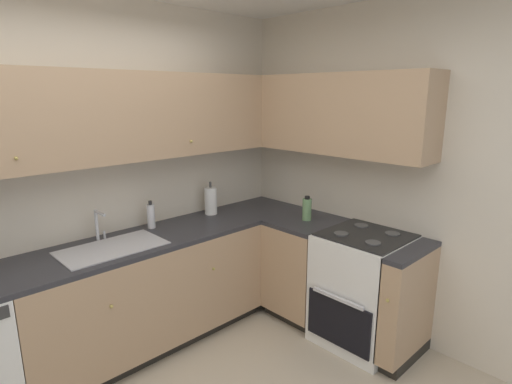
% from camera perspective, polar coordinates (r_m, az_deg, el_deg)
% --- Properties ---
extents(wall_back, '(4.04, 0.05, 2.62)m').
position_cam_1_polar(wall_back, '(3.20, -25.50, 0.94)').
color(wall_back, beige).
rests_on(wall_back, ground_plane).
extents(wall_right, '(0.05, 3.22, 2.62)m').
position_cam_1_polar(wall_right, '(3.34, 20.29, 1.89)').
color(wall_right, beige).
rests_on(wall_right, ground_plane).
extents(lower_cabinets_back, '(1.88, 0.62, 0.85)m').
position_cam_1_polar(lower_cabinets_back, '(3.37, -14.96, -13.56)').
color(lower_cabinets_back, tan).
rests_on(lower_cabinets_back, ground_plane).
extents(countertop_back, '(3.09, 0.60, 0.03)m').
position_cam_1_polar(countertop_back, '(3.19, -15.45, -6.57)').
color(countertop_back, '#2D2D33').
rests_on(countertop_back, lower_cabinets_back).
extents(lower_cabinets_right, '(0.62, 1.27, 0.85)m').
position_cam_1_polar(lower_cabinets_right, '(3.58, 9.61, -11.56)').
color(lower_cabinets_right, tan).
rests_on(lower_cabinets_right, ground_plane).
extents(countertop_right, '(0.60, 1.27, 0.03)m').
position_cam_1_polar(countertop_right, '(3.42, 9.87, -4.91)').
color(countertop_right, '#2D2D33').
rests_on(countertop_right, lower_cabinets_right).
extents(oven_range, '(0.68, 0.62, 1.03)m').
position_cam_1_polar(oven_range, '(3.41, 14.68, -12.77)').
color(oven_range, white).
rests_on(oven_range, ground_plane).
extents(upper_cabinets_back, '(2.77, 0.34, 0.63)m').
position_cam_1_polar(upper_cabinets_back, '(3.07, -20.47, 9.71)').
color(upper_cabinets_back, tan).
extents(upper_cabinets_right, '(0.32, 1.81, 0.63)m').
position_cam_1_polar(upper_cabinets_right, '(3.46, 9.64, 10.71)').
color(upper_cabinets_right, tan).
extents(sink, '(0.70, 0.40, 0.10)m').
position_cam_1_polar(sink, '(3.07, -19.31, -8.10)').
color(sink, '#B7B7BC').
rests_on(sink, countertop_back).
extents(faucet, '(0.07, 0.16, 0.23)m').
position_cam_1_polar(faucet, '(3.20, -21.07, -4.01)').
color(faucet, silver).
rests_on(faucet, countertop_back).
extents(soap_bottle, '(0.06, 0.06, 0.22)m').
position_cam_1_polar(soap_bottle, '(3.39, -14.40, -3.23)').
color(soap_bottle, silver).
rests_on(soap_bottle, countertop_back).
extents(paper_towel_roll, '(0.11, 0.11, 0.30)m').
position_cam_1_polar(paper_towel_roll, '(3.68, -6.31, -1.20)').
color(paper_towel_roll, white).
rests_on(paper_towel_roll, countertop_back).
extents(oil_bottle, '(0.08, 0.08, 0.21)m').
position_cam_1_polar(oil_bottle, '(3.51, 7.10, -2.36)').
color(oil_bottle, '#729E66').
rests_on(oil_bottle, countertop_right).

